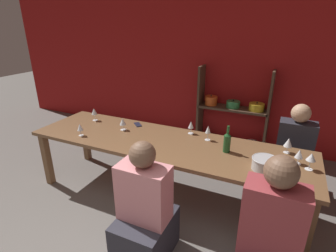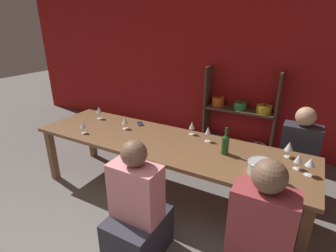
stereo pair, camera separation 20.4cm
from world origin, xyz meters
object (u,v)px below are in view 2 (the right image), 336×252
wine_glass_red_a (192,126)px  wine_glass_empty_c (125,121)px  wine_bottle_green (225,144)px  person_far_a (296,166)px  wine_glass_white_c (299,159)px  wine_glass_empty_b (83,125)px  mixing_bowl (261,167)px  wine_glass_white_a (99,110)px  wine_glass_red_c (289,147)px  cell_phone (140,124)px  wine_glass_empty_a (282,169)px  wine_glass_red_b (310,163)px  wine_glass_white_b (208,131)px  dining_table (164,147)px  person_near_b (137,216)px  person_near_a (257,252)px  shelf_unit (239,122)px

wine_glass_red_a → wine_glass_empty_c: 0.84m
wine_bottle_green → person_far_a: 1.08m
wine_glass_white_c → person_far_a: bearing=91.0°
wine_glass_empty_b → wine_glass_white_c: 2.34m
mixing_bowl → person_far_a: size_ratio=0.21×
wine_glass_white_a → wine_glass_empty_c: wine_glass_white_a is taller
wine_glass_red_c → cell_phone: 1.79m
wine_glass_empty_a → wine_glass_red_a: size_ratio=1.17×
wine_glass_empty_c → wine_glass_red_b: wine_glass_red_b is taller
wine_glass_white_b → person_far_a: 1.16m
mixing_bowl → wine_glass_empty_a: size_ratio=1.29×
dining_table → person_near_b: person_near_b is taller
wine_glass_red_a → person_near_a: person_near_a is taller
wine_glass_red_b → wine_glass_red_c: 0.33m
dining_table → mixing_bowl: 1.10m
dining_table → wine_glass_empty_b: size_ratio=21.36×
wine_glass_red_c → cell_phone: (-1.79, 0.03, -0.11)m
person_near_a → person_far_a: (0.13, 1.52, -0.02)m
mixing_bowl → wine_bottle_green: size_ratio=0.82×
wine_glass_red_c → mixing_bowl: bearing=-111.7°
mixing_bowl → wine_glass_white_a: 2.26m
wine_glass_red_a → wine_glass_white_c: bearing=-12.3°
wine_bottle_green → cell_phone: (-1.22, 0.26, -0.11)m
shelf_unit → person_near_a: (0.80, -2.45, -0.05)m
dining_table → wine_glass_red_a: wine_glass_red_a is taller
wine_glass_empty_a → wine_glass_white_c: bearing=71.0°
wine_glass_white_a → wine_glass_red_b: wine_glass_white_a is taller
wine_glass_red_b → person_near_a: size_ratio=0.14×
shelf_unit → wine_glass_red_b: bearing=-58.5°
dining_table → person_far_a: 1.58m
wine_bottle_green → person_far_a: (0.66, 0.73, -0.44)m
wine_bottle_green → wine_glass_white_c: bearing=2.9°
dining_table → person_far_a: person_far_a is taller
wine_glass_white_c → wine_glass_white_b: bearing=170.2°
wine_glass_white_c → wine_bottle_green: bearing=-177.1°
wine_glass_empty_b → cell_phone: (0.43, 0.58, -0.10)m
wine_glass_empty_b → wine_glass_red_c: size_ratio=0.91×
shelf_unit → dining_table: size_ratio=0.42×
person_far_a → person_near_b: (-1.14, -1.61, -0.01)m
shelf_unit → wine_glass_white_b: shelf_unit is taller
cell_phone → wine_glass_empty_a: bearing=-16.9°
wine_bottle_green → wine_glass_white_a: bearing=175.0°
person_far_a → dining_table: bearing=30.1°
wine_glass_empty_a → wine_glass_red_c: 0.52m
wine_glass_red_a → wine_glass_red_c: wine_glass_red_c is taller
wine_glass_red_a → person_near_a: bearing=-46.5°
wine_glass_empty_b → wine_glass_red_c: 2.28m
wine_glass_red_a → person_near_a: 1.54m
cell_phone → wine_glass_white_a: bearing=-170.5°
wine_glass_empty_b → mixing_bowl: bearing=3.2°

